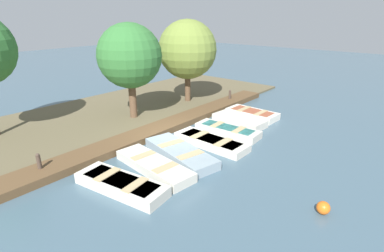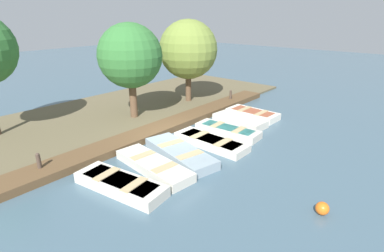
% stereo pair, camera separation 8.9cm
% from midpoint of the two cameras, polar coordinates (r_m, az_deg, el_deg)
% --- Properties ---
extents(ground_plane, '(80.00, 80.00, 0.00)m').
position_cam_midpoint_polar(ground_plane, '(13.29, -3.30, -2.58)').
color(ground_plane, '#425B6B').
extents(shore_bank, '(8.00, 24.00, 0.12)m').
position_cam_midpoint_polar(shore_bank, '(16.89, -15.77, 2.01)').
color(shore_bank, brown).
rests_on(shore_bank, ground_plane).
extents(dock_walkway, '(1.20, 17.58, 0.29)m').
position_cam_midpoint_polar(dock_walkway, '(14.05, -6.98, -0.74)').
color(dock_walkway, brown).
rests_on(dock_walkway, ground_plane).
extents(rowboat_0, '(3.26, 1.50, 0.38)m').
position_cam_midpoint_polar(rowboat_0, '(9.85, -13.58, -10.75)').
color(rowboat_0, beige).
rests_on(rowboat_0, ground_plane).
extents(rowboat_1, '(3.45, 1.37, 0.36)m').
position_cam_midpoint_polar(rowboat_1, '(10.80, -7.49, -7.44)').
color(rowboat_1, beige).
rests_on(rowboat_1, ground_plane).
extents(rowboat_2, '(3.60, 1.90, 0.39)m').
position_cam_midpoint_polar(rowboat_2, '(11.59, -2.46, -5.14)').
color(rowboat_2, '#8C9EA8').
rests_on(rowboat_2, ground_plane).
extents(rowboat_3, '(3.28, 1.12, 0.34)m').
position_cam_midpoint_polar(rowboat_3, '(12.64, 3.41, -3.01)').
color(rowboat_3, beige).
rests_on(rowboat_3, ground_plane).
extents(rowboat_4, '(3.07, 1.15, 0.36)m').
position_cam_midpoint_polar(rowboat_4, '(13.89, 6.60, -0.84)').
color(rowboat_4, beige).
rests_on(rowboat_4, ground_plane).
extents(rowboat_5, '(2.77, 1.29, 0.38)m').
position_cam_midpoint_polar(rowboat_5, '(15.27, 8.81, 1.09)').
color(rowboat_5, beige).
rests_on(rowboat_5, ground_plane).
extents(rowboat_6, '(2.73, 1.27, 0.38)m').
position_cam_midpoint_polar(rowboat_6, '(16.40, 11.21, 2.31)').
color(rowboat_6, silver).
rests_on(rowboat_6, ground_plane).
extents(mooring_post_near, '(0.14, 0.14, 0.85)m').
position_cam_midpoint_polar(mooring_post_near, '(11.45, -27.24, -6.59)').
color(mooring_post_near, '#47382D').
rests_on(mooring_post_near, ground_plane).
extents(mooring_post_far, '(0.14, 0.14, 0.85)m').
position_cam_midpoint_polar(mooring_post_far, '(18.68, 7.08, 5.58)').
color(mooring_post_far, '#47382D').
rests_on(mooring_post_far, ground_plane).
extents(buoy, '(0.37, 0.37, 0.37)m').
position_cam_midpoint_polar(buoy, '(9.30, 23.47, -14.11)').
color(buoy, orange).
rests_on(buoy, ground_plane).
extents(park_tree_left, '(3.18, 3.18, 4.87)m').
position_cam_midpoint_polar(park_tree_left, '(15.41, -11.96, 12.86)').
color(park_tree_left, brown).
rests_on(park_tree_left, ground_plane).
extents(park_tree_center, '(3.46, 3.46, 4.97)m').
position_cam_midpoint_polar(park_tree_center, '(18.24, -1.01, 14.32)').
color(park_tree_center, brown).
rests_on(park_tree_center, ground_plane).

